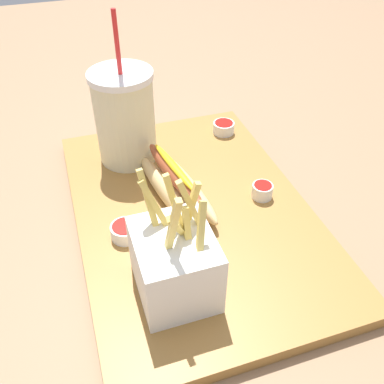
# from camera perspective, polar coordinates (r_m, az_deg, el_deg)

# --- Properties ---
(ground_plane) EXTENTS (2.40, 2.40, 0.02)m
(ground_plane) POSITION_cam_1_polar(r_m,az_deg,el_deg) (0.65, 0.00, -4.04)
(ground_plane) COLOR #8C6B4C
(food_tray) EXTENTS (0.50, 0.34, 0.02)m
(food_tray) POSITION_cam_1_polar(r_m,az_deg,el_deg) (0.64, 0.00, -2.75)
(food_tray) COLOR olive
(food_tray) RESTS_ON ground_plane
(soda_cup) EXTENTS (0.10, 0.10, 0.25)m
(soda_cup) POSITION_cam_1_polar(r_m,az_deg,el_deg) (0.70, -8.98, 9.90)
(soda_cup) COLOR beige
(soda_cup) RESTS_ON food_tray
(fries_basket) EXTENTS (0.10, 0.09, 0.16)m
(fries_basket) POSITION_cam_1_polar(r_m,az_deg,el_deg) (0.50, -2.32, -9.46)
(fries_basket) COLOR white
(fries_basket) RESTS_ON food_tray
(hot_dog_1) EXTENTS (0.20, 0.08, 0.06)m
(hot_dog_1) POSITION_cam_1_polar(r_m,az_deg,el_deg) (0.63, -2.29, 0.91)
(hot_dog_1) COLOR #DBB775
(hot_dog_1) RESTS_ON food_tray
(ketchup_cup_1) EXTENTS (0.03, 0.03, 0.02)m
(ketchup_cup_1) POSITION_cam_1_polar(r_m,az_deg,el_deg) (0.65, 9.39, 0.24)
(ketchup_cup_1) COLOR white
(ketchup_cup_1) RESTS_ON food_tray
(ketchup_cup_2) EXTENTS (0.04, 0.04, 0.02)m
(ketchup_cup_2) POSITION_cam_1_polar(r_m,az_deg,el_deg) (0.59, -8.94, -5.13)
(ketchup_cup_2) COLOR white
(ketchup_cup_2) RESTS_ON food_tray
(ketchup_cup_3) EXTENTS (0.04, 0.04, 0.02)m
(ketchup_cup_3) POSITION_cam_1_polar(r_m,az_deg,el_deg) (0.80, 4.26, 8.66)
(ketchup_cup_3) COLOR white
(ketchup_cup_3) RESTS_ON food_tray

